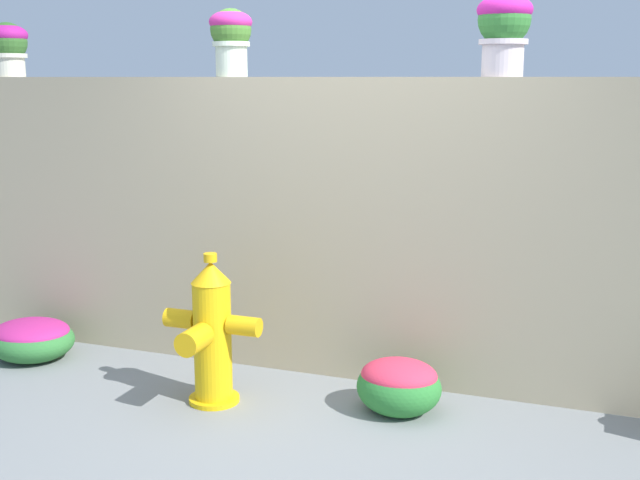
# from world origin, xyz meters

# --- Properties ---
(ground_plane) EXTENTS (24.00, 24.00, 0.00)m
(ground_plane) POSITION_xyz_m (0.00, 0.00, 0.00)
(ground_plane) COLOR gray
(stone_wall) EXTENTS (6.15, 0.31, 1.94)m
(stone_wall) POSITION_xyz_m (0.00, 0.96, 0.97)
(stone_wall) COLOR tan
(stone_wall) RESTS_ON ground
(potted_plant_0) EXTENTS (0.29, 0.29, 0.39)m
(potted_plant_0) POSITION_xyz_m (-2.69, 0.93, 2.17)
(potted_plant_0) COLOR beige
(potted_plant_0) RESTS_ON stone_wall
(potted_plant_1) EXTENTS (0.28, 0.28, 0.44)m
(potted_plant_1) POSITION_xyz_m (-0.89, 0.94, 2.21)
(potted_plant_1) COLOR beige
(potted_plant_1) RESTS_ON stone_wall
(potted_plant_2) EXTENTS (0.32, 0.32, 0.48)m
(potted_plant_2) POSITION_xyz_m (0.86, 0.95, 2.23)
(potted_plant_2) COLOR silver
(potted_plant_2) RESTS_ON stone_wall
(fire_hydrant) EXTENTS (0.62, 0.48, 0.92)m
(fire_hydrant) POSITION_xyz_m (-0.67, 0.16, 0.43)
(fire_hydrant) COLOR yellow
(fire_hydrant) RESTS_ON ground
(flower_bush_left) EXTENTS (0.60, 0.54, 0.29)m
(flower_bush_left) POSITION_xyz_m (-2.23, 0.41, 0.15)
(flower_bush_left) COLOR #317535
(flower_bush_left) RESTS_ON ground
(flower_bush_right) EXTENTS (0.50, 0.45, 0.33)m
(flower_bush_right) POSITION_xyz_m (0.42, 0.42, 0.17)
(flower_bush_right) COLOR #2F8135
(flower_bush_right) RESTS_ON ground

